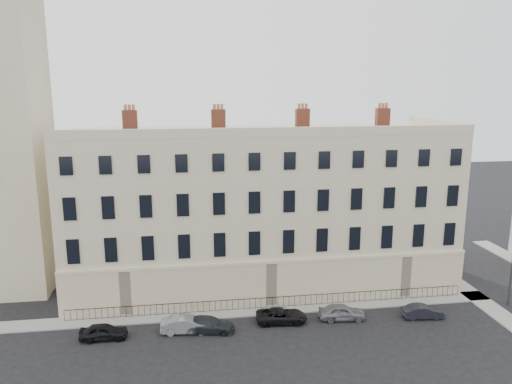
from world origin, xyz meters
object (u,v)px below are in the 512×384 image
at_px(car_f, 423,311).
at_px(car_a, 104,332).
at_px(car_c, 208,324).
at_px(car_e, 342,312).
at_px(car_b, 187,324).
at_px(car_d, 281,316).

bearing_deg(car_f, car_a, 94.40).
distance_m(car_c, car_e, 11.19).
height_order(car_a, car_e, car_e).
height_order(car_b, car_c, car_b).
bearing_deg(car_c, car_d, -73.52).
height_order(car_d, car_e, car_e).
bearing_deg(car_a, car_b, -87.99).
bearing_deg(car_a, car_d, -86.74).
bearing_deg(car_d, car_b, 98.71).
distance_m(car_a, car_c, 8.05).
bearing_deg(car_b, car_d, -82.08).
bearing_deg(car_a, car_c, -89.51).
relative_size(car_a, car_c, 0.87).
bearing_deg(car_d, car_f, -89.82).
distance_m(car_c, car_d, 6.11).
height_order(car_c, car_f, car_c).
bearing_deg(car_f, car_b, 93.70).
bearing_deg(car_f, car_e, 88.73).
relative_size(car_b, car_f, 1.17).
xyz_separation_m(car_b, car_d, (7.78, 0.53, -0.08)).
xyz_separation_m(car_c, car_d, (6.07, 0.69, -0.02)).
bearing_deg(car_e, car_a, 97.49).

